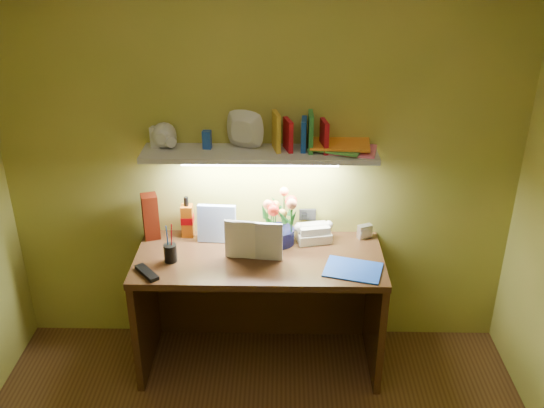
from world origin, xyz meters
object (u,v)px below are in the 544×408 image
(desk, at_px, (260,311))
(flower_bouquet, at_px, (279,218))
(telephone, at_px, (313,231))
(desk_clock, at_px, (365,231))
(whisky_bottle, at_px, (187,217))

(desk, distance_m, flower_bouquet, 0.57)
(flower_bouquet, xyz_separation_m, telephone, (0.20, 0.03, -0.10))
(desk_clock, distance_m, whisky_bottle, 1.06)
(flower_bouquet, bearing_deg, telephone, 9.76)
(flower_bouquet, distance_m, whisky_bottle, 0.55)
(flower_bouquet, relative_size, telephone, 1.65)
(telephone, xyz_separation_m, whisky_bottle, (-0.75, 0.04, 0.07))
(flower_bouquet, distance_m, telephone, 0.23)
(whisky_bottle, bearing_deg, telephone, -3.24)
(desk, relative_size, whisky_bottle, 5.53)
(desk_clock, bearing_deg, telephone, 163.72)
(telephone, distance_m, whisky_bottle, 0.75)
(whisky_bottle, bearing_deg, flower_bouquet, -8.09)
(flower_bouquet, distance_m, desk_clock, 0.53)
(desk, height_order, whisky_bottle, whisky_bottle)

